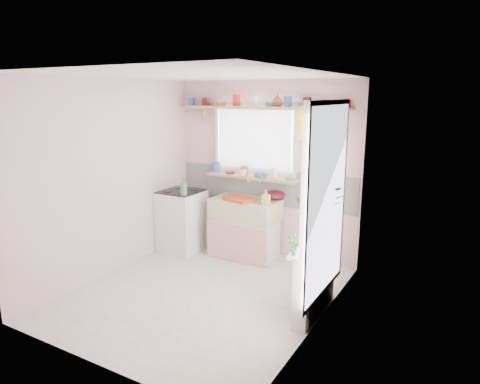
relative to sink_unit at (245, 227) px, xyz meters
The scene contains 19 objects.
room 1.31m from the sink_unit, 28.17° to the right, with size 3.20×3.20×3.20m.
sink_unit is the anchor object (origin of this frame).
cooker 0.98m from the sink_unit, 165.62° to the right, with size 0.58×0.58×0.93m.
radiator_ledge 1.82m from the sink_unit, 37.05° to the right, with size 0.22×0.95×0.78m.
windowsill 0.73m from the sink_unit, 90.00° to the left, with size 1.40×0.22×0.04m, color tan.
pine_shelf 1.70m from the sink_unit, 49.64° to the left, with size 2.52×0.24×0.04m, color tan.
shelf_crockery 1.78m from the sink_unit, 54.29° to the left, with size 2.47×0.11×0.12m.
sill_crockery 0.81m from the sink_unit, 104.89° to the left, with size 1.35×0.11×0.12m.
dish_tray 0.45m from the sink_unit, 107.82° to the right, with size 0.40×0.30×0.04m, color red.
colander 0.64m from the sink_unit, 28.84° to the left, with size 0.28×0.28×0.13m, color #4E0D19.
jade_plant 1.70m from the sink_unit, 30.32° to the right, with size 0.54×0.47×0.60m, color #345E25.
fruit_bowl 1.57m from the sink_unit, 27.02° to the right, with size 0.27×0.27×0.07m, color silver.
herb_pot 2.07m from the sink_unit, 47.68° to the right, with size 0.11×0.08×0.22m, color #2C6327.
soap_bottle_sink 0.65m from the sink_unit, 15.59° to the right, with size 0.09×0.09×0.20m, color #CFD45E.
sill_cup 0.79m from the sink_unit, 134.35° to the left, with size 0.12×0.12×0.09m, color silver.
sill_bowl 0.79m from the sink_unit, 35.05° to the left, with size 0.18×0.18×0.06m, color #3774B4.
shelf_vase 1.84m from the sink_unit, 32.80° to the left, with size 0.16×0.16×0.17m, color #A34332.
cooker_bottle 1.06m from the sink_unit, 147.59° to the right, with size 0.10×0.10×0.25m, color #438647.
fruit 1.59m from the sink_unit, 26.71° to the right, with size 0.20×0.14×0.10m.
Camera 1 is at (2.69, -3.85, 2.30)m, focal length 32.00 mm.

